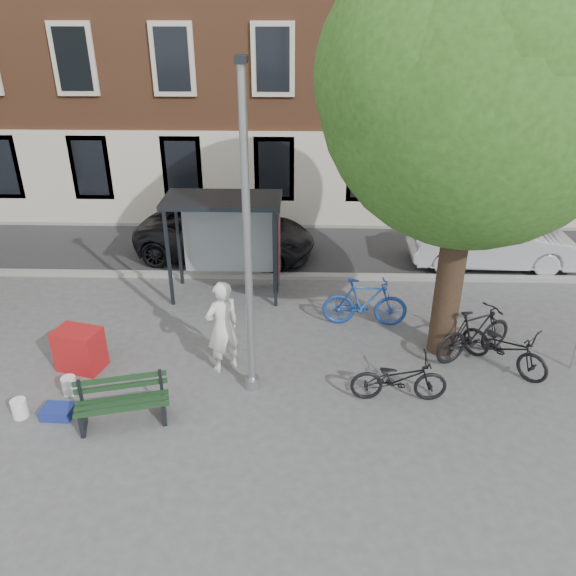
% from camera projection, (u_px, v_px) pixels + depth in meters
% --- Properties ---
extents(ground, '(90.00, 90.00, 0.00)m').
position_uv_depth(ground, '(253.00, 388.00, 11.10)').
color(ground, '#4C4C4F').
rests_on(ground, ground).
extents(road, '(40.00, 4.00, 0.01)m').
position_uv_depth(road, '(272.00, 249.00, 17.34)').
color(road, '#28282B').
rests_on(road, ground).
extents(curb_near, '(40.00, 0.25, 0.12)m').
position_uv_depth(curb_near, '(268.00, 276.00, 15.53)').
color(curb_near, gray).
rests_on(curb_near, ground).
extents(curb_far, '(40.00, 0.25, 0.12)m').
position_uv_depth(curb_far, '(275.00, 225.00, 19.10)').
color(curb_far, gray).
rests_on(curb_far, ground).
extents(lamppost, '(0.28, 0.35, 6.11)m').
position_uv_depth(lamppost, '(248.00, 259.00, 9.84)').
color(lamppost, '#9EA0A3').
rests_on(lamppost, ground).
extents(tree_right, '(5.76, 5.60, 8.20)m').
position_uv_depth(tree_right, '(481.00, 80.00, 9.69)').
color(tree_right, black).
rests_on(tree_right, ground).
extents(bus_shelter, '(2.85, 1.45, 2.62)m').
position_uv_depth(bus_shelter, '(240.00, 224.00, 13.91)').
color(bus_shelter, '#1E2328').
rests_on(bus_shelter, ground).
extents(painter, '(0.87, 0.81, 2.00)m').
position_uv_depth(painter, '(223.00, 327.00, 11.24)').
color(painter, silver).
rests_on(painter, ground).
extents(bench, '(1.71, 0.92, 0.84)m').
position_uv_depth(bench, '(123.00, 404.00, 10.04)').
color(bench, '#1E2328').
rests_on(bench, ground).
extents(bike_a, '(1.83, 0.65, 0.96)m').
position_uv_depth(bike_a, '(399.00, 378.00, 10.58)').
color(bike_a, black).
rests_on(bike_a, ground).
extents(bike_b, '(1.99, 0.64, 1.19)m').
position_uv_depth(bike_b, '(365.00, 302.00, 13.03)').
color(bike_b, navy).
rests_on(bike_b, ground).
extents(bike_c, '(1.81, 1.86, 1.01)m').
position_uv_depth(bike_c, '(504.00, 347.00, 11.50)').
color(bike_c, black).
rests_on(bike_c, ground).
extents(bike_d, '(1.99, 1.39, 1.18)m').
position_uv_depth(bike_d, '(474.00, 333.00, 11.82)').
color(bike_d, black).
rests_on(bike_d, ground).
extents(car_dark, '(5.44, 3.03, 1.44)m').
position_uv_depth(car_dark, '(226.00, 234.00, 16.54)').
color(car_dark, black).
rests_on(car_dark, ground).
extents(car_silver, '(4.68, 1.69, 1.54)m').
position_uv_depth(car_silver, '(493.00, 241.00, 15.94)').
color(car_silver, '#B7BAC0').
rests_on(car_silver, ground).
extents(red_stand, '(1.02, 0.81, 0.90)m').
position_uv_depth(red_stand, '(80.00, 349.00, 11.52)').
color(red_stand, '#AB1619').
rests_on(red_stand, ground).
extents(blue_crate, '(0.57, 0.42, 0.20)m').
position_uv_depth(blue_crate, '(58.00, 412.00, 10.30)').
color(blue_crate, navy).
rests_on(blue_crate, ground).
extents(bucket_a, '(0.34, 0.34, 0.36)m').
position_uv_depth(bucket_a, '(20.00, 408.00, 10.26)').
color(bucket_a, white).
rests_on(bucket_a, ground).
extents(bucket_b, '(0.34, 0.34, 0.36)m').
position_uv_depth(bucket_b, '(69.00, 385.00, 10.88)').
color(bucket_b, silver).
rests_on(bucket_b, ground).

